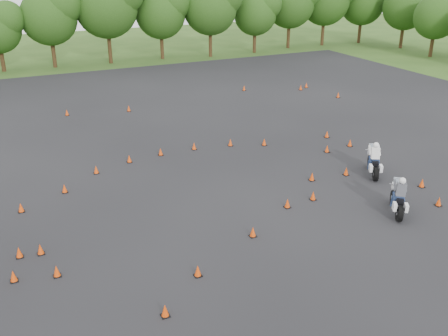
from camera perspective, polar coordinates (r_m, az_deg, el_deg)
name	(u,v)px	position (r m, az deg, el deg)	size (l,w,h in m)	color
ground	(261,222)	(23.44, 4.22, -6.16)	(140.00, 140.00, 0.00)	#2D5119
asphalt_pad	(209,175)	(28.24, -1.74, -0.80)	(62.00, 62.00, 0.00)	black
treeline	(117,27)	(55.22, -12.17, 15.47)	(86.79, 32.17, 11.00)	#214213
traffic_cones	(209,173)	(27.89, -1.71, -0.62)	(36.97, 32.93, 0.45)	#DA4109
rider_grey	(398,194)	(25.19, 19.24, -2.85)	(2.49, 0.76, 1.92)	#44464D
rider_white	(374,158)	(29.22, 16.80, 1.13)	(2.57, 0.79, 1.99)	white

